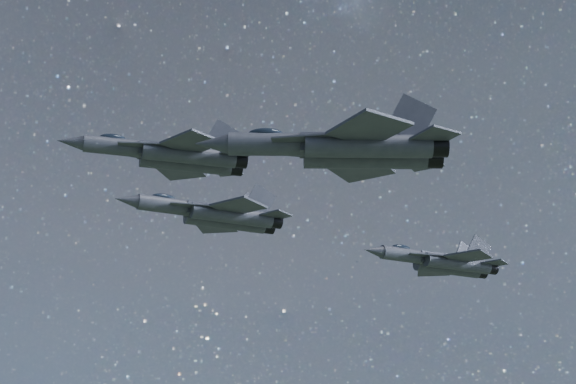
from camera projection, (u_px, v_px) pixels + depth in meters
name	position (u px, v px, depth m)	size (l,w,h in m)	color
jet_lead	(173.00, 155.00, 72.34)	(16.12, 11.14, 4.05)	#32343E
jet_left	(215.00, 214.00, 90.90)	(18.11, 12.86, 4.61)	#32343E
jet_right	(346.00, 148.00, 67.45)	(19.74, 12.95, 5.08)	#32343E
jet_slot	(442.00, 262.00, 93.54)	(16.30, 11.64, 4.17)	#32343E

